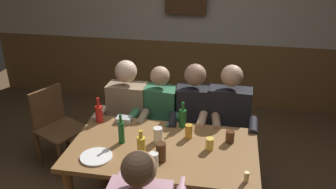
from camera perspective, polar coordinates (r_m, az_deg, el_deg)
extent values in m
cube|color=brown|center=(5.33, 4.48, 3.62)|extent=(6.28, 0.12, 0.96)
cube|color=brown|center=(2.96, -0.82, -8.86)|extent=(1.55, 0.89, 0.04)
cylinder|color=brown|center=(3.64, -10.62, -9.53)|extent=(0.08, 0.08, 0.72)
cylinder|color=brown|center=(3.44, 12.15, -11.83)|extent=(0.08, 0.08, 0.72)
cube|color=#997F60|center=(3.71, -6.54, -2.06)|extent=(0.39, 0.24, 0.52)
sphere|color=beige|center=(3.55, -6.85, 3.75)|extent=(0.22, 0.22, 0.22)
cylinder|color=#6B2D66|center=(3.67, -5.42, -6.62)|extent=(0.13, 0.43, 0.13)
cylinder|color=#6B2D66|center=(3.73, -8.64, -6.26)|extent=(0.13, 0.43, 0.13)
cylinder|color=#6B2D66|center=(3.65, -6.17, -11.93)|extent=(0.10, 0.10, 0.42)
cylinder|color=#6B2D66|center=(3.71, -9.43, -11.47)|extent=(0.10, 0.10, 0.42)
cylinder|color=#997F60|center=(3.43, -4.16, -3.90)|extent=(0.08, 0.28, 0.08)
cylinder|color=beige|center=(3.56, -11.25, -3.20)|extent=(0.08, 0.28, 0.08)
cube|color=#33724C|center=(3.64, -1.25, -2.58)|extent=(0.38, 0.26, 0.51)
sphere|color=tan|center=(3.48, -1.30, 3.04)|extent=(0.19, 0.19, 0.19)
cylinder|color=#2D4C84|center=(3.61, -0.44, -7.15)|extent=(0.17, 0.41, 0.13)
cylinder|color=#2D4C84|center=(3.66, -3.40, -6.67)|extent=(0.17, 0.41, 0.13)
cylinder|color=#2D4C84|center=(3.60, -1.40, -12.40)|extent=(0.10, 0.10, 0.42)
cylinder|color=#2D4C84|center=(3.65, -4.39, -11.83)|extent=(0.10, 0.10, 0.42)
cylinder|color=#33724C|center=(3.36, 0.82, -4.51)|extent=(0.11, 0.29, 0.08)
cylinder|color=#33724C|center=(3.48, -5.79, -3.52)|extent=(0.11, 0.29, 0.08)
cube|color=black|center=(3.58, 4.24, -2.85)|extent=(0.38, 0.26, 0.54)
sphere|color=#9E755B|center=(3.42, 4.45, 3.21)|extent=(0.21, 0.21, 0.21)
cylinder|color=silver|center=(3.58, 5.72, -7.58)|extent=(0.18, 0.43, 0.13)
cylinder|color=silver|center=(3.57, 2.56, -7.51)|extent=(0.18, 0.43, 0.13)
cylinder|color=silver|center=(3.56, 5.65, -13.04)|extent=(0.10, 0.10, 0.42)
cylinder|color=silver|center=(3.55, 2.42, -12.98)|extent=(0.10, 0.10, 0.42)
cylinder|color=#9E755B|center=(3.36, 7.85, -4.47)|extent=(0.11, 0.29, 0.08)
cylinder|color=black|center=(3.35, 0.73, -4.31)|extent=(0.11, 0.29, 0.08)
cube|color=black|center=(3.57, 9.84, -3.17)|extent=(0.43, 0.22, 0.55)
sphere|color=tan|center=(3.40, 10.34, 3.01)|extent=(0.21, 0.21, 0.21)
cylinder|color=#33724C|center=(3.57, 11.22, -8.02)|extent=(0.15, 0.38, 0.13)
cylinder|color=#33724C|center=(3.58, 7.53, -7.64)|extent=(0.15, 0.38, 0.13)
cylinder|color=#33724C|center=(3.57, 10.69, -13.26)|extent=(0.10, 0.10, 0.42)
cylinder|color=#33724C|center=(3.58, 6.94, -12.86)|extent=(0.10, 0.10, 0.42)
cylinder|color=black|center=(3.34, 13.64, -5.02)|extent=(0.09, 0.28, 0.08)
cylinder|color=tan|center=(3.36, 5.49, -4.20)|extent=(0.09, 0.28, 0.08)
sphere|color=brown|center=(2.17, -4.77, -11.91)|extent=(0.22, 0.22, 0.22)
cylinder|color=#B78493|center=(2.63, -8.41, -14.59)|extent=(0.09, 0.28, 0.08)
cube|color=brown|center=(3.99, -16.94, -5.46)|extent=(0.59, 0.59, 0.02)
cube|color=brown|center=(4.04, -19.05, -1.85)|extent=(0.20, 0.37, 0.42)
cylinder|color=brown|center=(4.07, -12.78, -8.09)|extent=(0.04, 0.04, 0.44)
cylinder|color=brown|center=(3.88, -17.02, -10.37)|extent=(0.04, 0.04, 0.44)
cylinder|color=brown|center=(4.33, -16.13, -6.34)|extent=(0.04, 0.04, 0.44)
cylinder|color=brown|center=(4.16, -20.24, -8.37)|extent=(0.04, 0.04, 0.44)
cylinder|color=#F9E08C|center=(2.62, 12.61, -12.94)|extent=(0.04, 0.04, 0.08)
cube|color=#B2B7BC|center=(3.33, -7.16, -4.05)|extent=(0.14, 0.10, 0.05)
cylinder|color=white|center=(2.88, -11.56, -9.86)|extent=(0.26, 0.26, 0.01)
cylinder|color=red|center=(3.35, -11.12, -3.13)|extent=(0.07, 0.07, 0.16)
cylinder|color=red|center=(3.30, -11.29, -1.24)|extent=(0.03, 0.03, 0.09)
cylinder|color=#195923|center=(3.20, 2.40, -3.91)|extent=(0.07, 0.07, 0.17)
cylinder|color=#195923|center=(3.15, 2.44, -1.93)|extent=(0.03, 0.03, 0.08)
cylinder|color=#195923|center=(2.99, -7.58, -6.14)|extent=(0.05, 0.05, 0.19)
cylinder|color=#195923|center=(2.92, -7.72, -3.89)|extent=(0.02, 0.02, 0.08)
cylinder|color=gold|center=(2.84, -4.37, -8.30)|extent=(0.07, 0.07, 0.15)
cylinder|color=gold|center=(2.78, -4.44, -6.45)|extent=(0.03, 0.03, 0.06)
cylinder|color=#4C2D19|center=(3.03, 10.03, -6.76)|extent=(0.08, 0.08, 0.10)
cylinder|color=#E5C64C|center=(2.91, 6.77, -7.98)|extent=(0.07, 0.07, 0.11)
cylinder|color=white|center=(2.99, -1.65, -6.56)|extent=(0.08, 0.08, 0.13)
cylinder|color=#4C2D19|center=(2.75, -1.14, -9.32)|extent=(0.08, 0.08, 0.16)
cylinder|color=gold|center=(3.05, 3.37, -5.99)|extent=(0.06, 0.06, 0.13)
cylinder|color=white|center=(2.69, -2.34, -10.64)|extent=(0.07, 0.07, 0.12)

